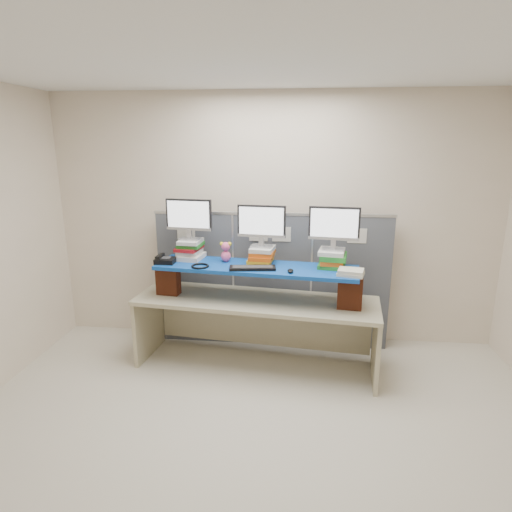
# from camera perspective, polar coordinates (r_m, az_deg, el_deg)

# --- Properties ---
(room) EXTENTS (5.00, 4.00, 2.80)m
(room) POSITION_cam_1_polar(r_m,az_deg,el_deg) (2.90, -0.00, -2.29)
(room) COLOR beige
(room) RESTS_ON ground
(cubicle_partition) EXTENTS (2.60, 0.06, 1.53)m
(cubicle_partition) POSITION_cam_1_polar(r_m,az_deg,el_deg) (4.78, 2.14, -3.20)
(cubicle_partition) COLOR #474A53
(cubicle_partition) RESTS_ON ground
(desk) EXTENTS (2.49, 0.99, 0.74)m
(desk) POSITION_cam_1_polar(r_m,az_deg,el_deg) (4.36, -0.00, -7.57)
(desk) COLOR #B5AB8A
(desk) RESTS_ON ground
(brick_pier_left) EXTENTS (0.24, 0.15, 0.31)m
(brick_pier_left) POSITION_cam_1_polar(r_m,az_deg,el_deg) (4.49, -11.62, -3.10)
(brick_pier_left) COLOR brown
(brick_pier_left) RESTS_ON desk
(brick_pier_right) EXTENTS (0.24, 0.15, 0.31)m
(brick_pier_right) POSITION_cam_1_polar(r_m,az_deg,el_deg) (4.12, 12.40, -4.81)
(brick_pier_right) COLOR brown
(brick_pier_right) RESTS_ON desk
(blue_board) EXTENTS (2.03, 0.72, 0.04)m
(blue_board) POSITION_cam_1_polar(r_m,az_deg,el_deg) (4.20, 0.00, -1.55)
(blue_board) COLOR navy
(blue_board) RESTS_ON brick_pier_left
(book_stack_left) EXTENTS (0.29, 0.34, 0.20)m
(book_stack_left) POSITION_cam_1_polar(r_m,az_deg,el_deg) (4.49, -8.77, 0.87)
(book_stack_left) COLOR beige
(book_stack_left) RESTS_ON blue_board
(book_stack_center) EXTENTS (0.28, 0.31, 0.16)m
(book_stack_center) POSITION_cam_1_polar(r_m,az_deg,el_deg) (4.28, 0.77, 0.14)
(book_stack_center) COLOR gold
(book_stack_center) RESTS_ON blue_board
(book_stack_right) EXTENTS (0.30, 0.32, 0.17)m
(book_stack_right) POSITION_cam_1_polar(r_m,az_deg,el_deg) (4.21, 10.13, -0.30)
(book_stack_right) COLOR #217C24
(book_stack_right) RESTS_ON blue_board
(monitor_left) EXTENTS (0.48, 0.16, 0.42)m
(monitor_left) POSITION_cam_1_polar(r_m,az_deg,el_deg) (4.42, -8.94, 5.19)
(monitor_left) COLOR #A9AAAF
(monitor_left) RESTS_ON book_stack_left
(monitor_center) EXTENTS (0.48, 0.16, 0.42)m
(monitor_center) POSITION_cam_1_polar(r_m,az_deg,el_deg) (4.21, 0.74, 4.36)
(monitor_center) COLOR #A9AAAF
(monitor_center) RESTS_ON book_stack_center
(monitor_right) EXTENTS (0.48, 0.16, 0.42)m
(monitor_right) POSITION_cam_1_polar(r_m,az_deg,el_deg) (4.13, 10.38, 4.00)
(monitor_right) COLOR #A9AAAF
(monitor_right) RESTS_ON book_stack_right
(keyboard) EXTENTS (0.46, 0.20, 0.03)m
(keyboard) POSITION_cam_1_polar(r_m,az_deg,el_deg) (4.08, -0.46, -1.59)
(keyboard) COLOR black
(keyboard) RESTS_ON blue_board
(mouse) EXTENTS (0.07, 0.11, 0.03)m
(mouse) POSITION_cam_1_polar(r_m,az_deg,el_deg) (3.99, 4.61, -1.98)
(mouse) COLOR black
(mouse) RESTS_ON blue_board
(desk_phone) EXTENTS (0.20, 0.18, 0.08)m
(desk_phone) POSITION_cam_1_polar(r_m,az_deg,el_deg) (4.39, -12.06, -0.51)
(desk_phone) COLOR black
(desk_phone) RESTS_ON blue_board
(headset) EXTENTS (0.23, 0.23, 0.02)m
(headset) POSITION_cam_1_polar(r_m,az_deg,el_deg) (4.19, -7.46, -1.33)
(headset) COLOR black
(headset) RESTS_ON blue_board
(plush_toy) EXTENTS (0.12, 0.09, 0.21)m
(plush_toy) POSITION_cam_1_polar(r_m,az_deg,el_deg) (4.33, -4.05, 0.59)
(plush_toy) COLOR #EB598C
(plush_toy) RESTS_ON blue_board
(binder_stack) EXTENTS (0.27, 0.23, 0.06)m
(binder_stack) POSITION_cam_1_polar(r_m,az_deg,el_deg) (3.99, 12.53, -2.13)
(binder_stack) COLOR beige
(binder_stack) RESTS_ON blue_board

